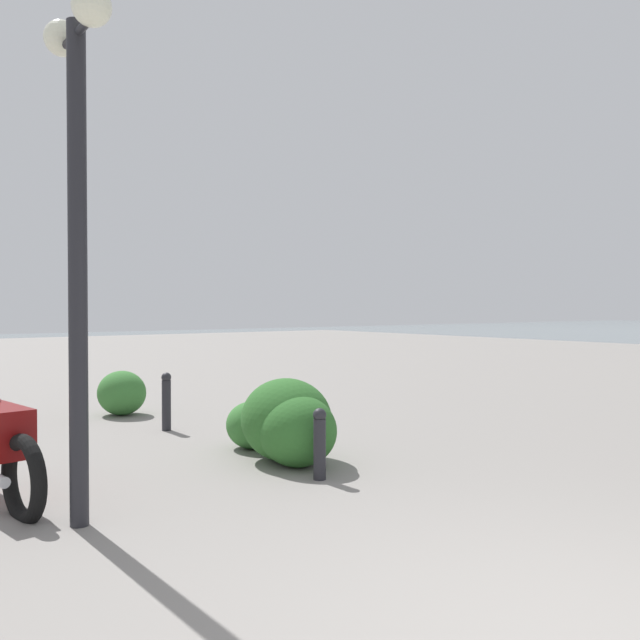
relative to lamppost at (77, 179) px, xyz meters
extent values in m
cylinder|color=#232328|center=(0.00, 0.00, -0.72)|extent=(0.14, 0.14, 3.78)
cylinder|color=#232328|center=(0.00, 0.00, 1.07)|extent=(0.70, 0.06, 0.06)
sphere|color=#EAEACC|center=(-0.35, 0.00, 1.15)|extent=(0.28, 0.28, 0.28)
sphere|color=#EAEACC|center=(0.35, 0.00, 1.15)|extent=(0.28, 0.28, 0.28)
torus|color=black|center=(0.45, 0.29, -2.31)|extent=(0.73, 0.22, 0.72)
cylinder|color=#232328|center=(-0.02, -2.26, -2.32)|extent=(0.12, 0.12, 0.58)
sphere|color=#232328|center=(-0.02, -2.26, -1.99)|extent=(0.13, 0.13, 0.13)
cylinder|color=#232328|center=(3.24, -2.16, -2.27)|extent=(0.12, 0.12, 0.67)
sphere|color=#232328|center=(3.24, -2.16, -1.90)|extent=(0.13, 0.13, 0.13)
ellipsoid|color=#387533|center=(1.58, -2.47, -2.33)|extent=(0.64, 0.58, 0.55)
ellipsoid|color=#2D6628|center=(0.81, -2.44, -2.16)|extent=(1.04, 0.94, 0.89)
ellipsoid|color=#387533|center=(4.85, -2.15, -2.27)|extent=(0.79, 0.71, 0.67)
ellipsoid|color=#2D6628|center=(0.54, -2.39, -2.23)|extent=(0.88, 0.79, 0.75)
camera|label=1|loc=(-5.10, 1.59, -0.95)|focal=37.74mm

